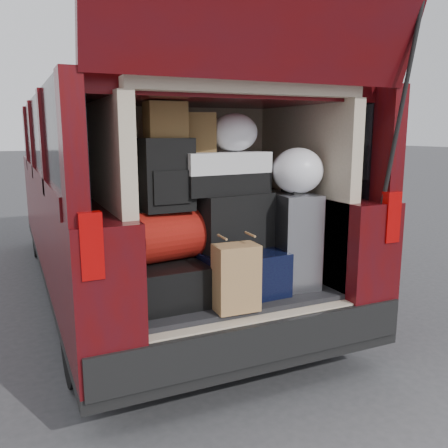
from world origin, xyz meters
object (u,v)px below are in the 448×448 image
Objects in this scene: kraft_bag at (236,278)px; black_hardshell at (165,279)px; backpack at (167,175)px; navy_hardshell at (232,268)px; silver_roller at (291,239)px; black_soft_case at (231,220)px; twotone_duffel at (221,173)px; red_duffel at (171,235)px.

black_hardshell is at bearing 132.83° from kraft_bag.
backpack is at bearing -46.82° from black_hardshell.
backpack is (0.02, -0.02, 0.61)m from black_hardshell.
kraft_bag is at bearing -114.46° from navy_hardshell.
black_hardshell is 0.98× the size of silver_roller.
backpack reaches higher than silver_roller.
navy_hardshell reaches higher than black_hardshell.
twotone_duffel reaches higher than black_soft_case.
kraft_bag is (0.29, -0.34, 0.07)m from black_hardshell.
silver_roller is 1.07× the size of twotone_duffel.
kraft_bag is 0.67× the size of twotone_duffel.
black_soft_case is (0.39, 0.01, 0.05)m from red_duffel.
silver_roller is 1.45× the size of backpack.
red_duffel is 0.96× the size of black_soft_case.
black_soft_case is at bearing 1.37° from backpack.
silver_roller is 0.62m from twotone_duffel.
twotone_duffel is at bearing -3.97° from red_duffel.
black_hardshell is 0.71m from twotone_duffel.
black_hardshell is at bearing 132.15° from backpack.
backpack is 0.36m from twotone_duffel.
red_duffel is 0.48m from twotone_duffel.
kraft_bag is at bearing -108.52° from twotone_duffel.
black_soft_case is at bearing 70.81° from kraft_bag.
black_hardshell is 0.83m from silver_roller.
navy_hardshell is 0.42m from silver_roller.
navy_hardshell is (0.43, -0.01, 0.02)m from black_hardshell.
backpack is (-0.79, 0.06, 0.43)m from silver_roller.
black_hardshell is 0.96× the size of navy_hardshell.
red_duffel is 0.39m from black_soft_case.
red_duffel is at bearing 179.20° from silver_roller.
navy_hardshell is 0.59m from twotone_duffel.
silver_roller is at bearing -6.55° from black_hardshell.
red_duffel is 0.35m from backpack.
backpack is at bearing -148.80° from red_duffel.
black_soft_case reaches higher than silver_roller.
black_hardshell is at bearing 178.43° from twotone_duffel.
black_soft_case reaches higher than navy_hardshell.
backpack reaches higher than black_soft_case.
twotone_duffel is at bearing 136.78° from navy_hardshell.
backpack is at bearing -178.15° from twotone_duffel.
black_soft_case reaches higher than kraft_bag.
silver_roller is 1.31× the size of red_duffel.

